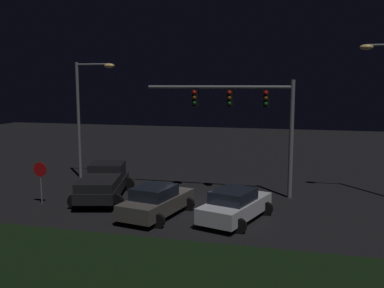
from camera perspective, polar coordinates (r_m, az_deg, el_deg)
ground_plane at (r=23.05m, az=-0.91°, el=-7.86°), size 80.00×80.00×0.00m
grass_median at (r=15.69m, az=-9.22°, el=-15.55°), size 24.61×5.49×0.10m
pickup_truck at (r=24.29m, az=-11.56°, el=-4.77°), size 3.77×5.73×1.80m
car_sedan at (r=20.77m, az=-4.73°, el=-7.54°), size 3.04×4.67×1.51m
car_sedan_far at (r=20.16m, az=5.70°, el=-8.03°), size 3.28×4.74×1.51m
traffic_signal_gantry at (r=24.17m, az=7.27°, el=4.62°), size 8.32×0.56×6.50m
street_lamp_left at (r=29.35m, az=-13.83°, el=5.01°), size 2.77×0.44×7.68m
stop_sign at (r=23.96m, az=-19.40°, el=-3.86°), size 0.76×0.08×2.23m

